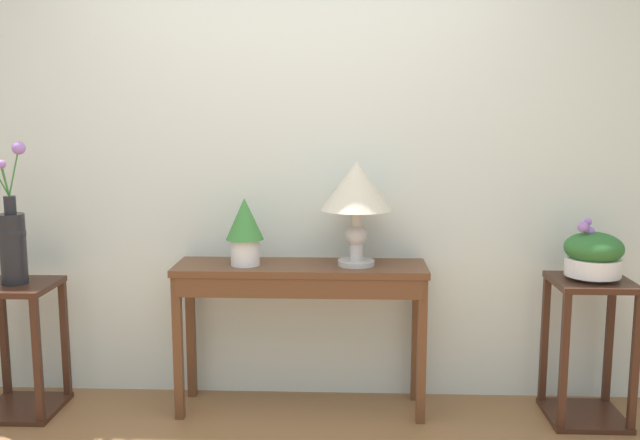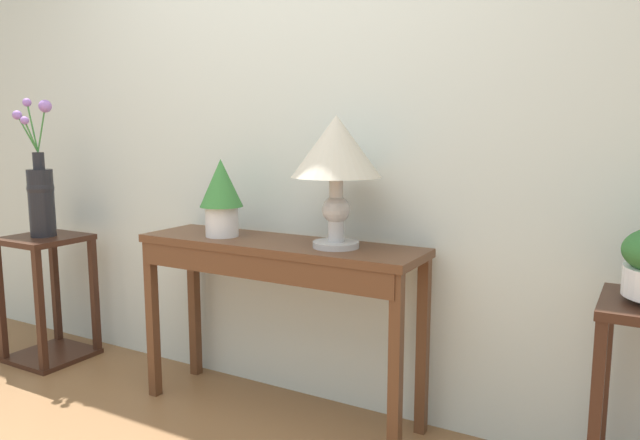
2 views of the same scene
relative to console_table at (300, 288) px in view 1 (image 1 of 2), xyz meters
The scene contains 8 objects.
back_wall_with_art 0.79m from the console_table, 99.18° to the left, with size 9.00×0.10×2.80m.
console_table is the anchor object (origin of this frame).
table_lamp 0.58m from the console_table, ahead, with size 0.36×0.36×0.53m.
potted_plant_on_console 0.42m from the console_table, behind, with size 0.19×0.19×0.35m.
pedestal_stand_left 1.50m from the console_table, behind, with size 0.39×0.39×0.70m.
flower_vase_tall_left 1.49m from the console_table, behind, with size 0.18×0.16×0.74m.
pedestal_stand_right 1.50m from the console_table, ahead, with size 0.39×0.39×0.74m.
planter_bowl_wide_right 1.48m from the console_table, ahead, with size 0.29×0.29×0.31m.
Camera 1 is at (0.29, -2.24, 1.57)m, focal length 39.05 mm.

